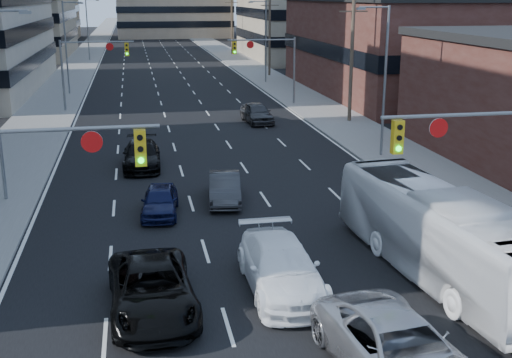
{
  "coord_description": "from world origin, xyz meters",
  "views": [
    {
      "loc": [
        -4.21,
        -11.07,
        9.57
      ],
      "look_at": [
        0.61,
        14.1,
        2.2
      ],
      "focal_mm": 45.0,
      "sensor_mm": 36.0,
      "label": 1
    }
  ],
  "objects_px": {
    "transit_bus": "(439,234)",
    "sedan_blue": "(160,201)",
    "white_van": "(281,267)",
    "silver_suv": "(399,350)",
    "black_pickup": "(152,290)"
  },
  "relations": [
    {
      "from": "transit_bus",
      "to": "sedan_blue",
      "type": "xyz_separation_m",
      "value": [
        -9.31,
        8.39,
        -0.91
      ]
    },
    {
      "from": "white_van",
      "to": "silver_suv",
      "type": "relative_size",
      "value": 0.96
    },
    {
      "from": "black_pickup",
      "to": "white_van",
      "type": "height_order",
      "value": "white_van"
    },
    {
      "from": "white_van",
      "to": "sedan_blue",
      "type": "bearing_deg",
      "value": 113.11
    },
    {
      "from": "silver_suv",
      "to": "sedan_blue",
      "type": "xyz_separation_m",
      "value": [
        -5.41,
        14.17,
        -0.16
      ]
    },
    {
      "from": "white_van",
      "to": "sedan_blue",
      "type": "xyz_separation_m",
      "value": [
        -3.63,
        8.53,
        -0.17
      ]
    },
    {
      "from": "silver_suv",
      "to": "transit_bus",
      "type": "bearing_deg",
      "value": 49.18
    },
    {
      "from": "white_van",
      "to": "black_pickup",
      "type": "bearing_deg",
      "value": -169.48
    },
    {
      "from": "black_pickup",
      "to": "sedan_blue",
      "type": "bearing_deg",
      "value": 83.43
    },
    {
      "from": "transit_bus",
      "to": "black_pickup",
      "type": "bearing_deg",
      "value": -179.83
    },
    {
      "from": "black_pickup",
      "to": "white_van",
      "type": "distance_m",
      "value": 4.37
    },
    {
      "from": "silver_suv",
      "to": "sedan_blue",
      "type": "relative_size",
      "value": 1.53
    },
    {
      "from": "white_van",
      "to": "silver_suv",
      "type": "distance_m",
      "value": 5.92
    },
    {
      "from": "white_van",
      "to": "silver_suv",
      "type": "xyz_separation_m",
      "value": [
        1.78,
        -5.64,
        -0.0
      ]
    },
    {
      "from": "transit_bus",
      "to": "white_van",
      "type": "bearing_deg",
      "value": 176.22
    }
  ]
}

